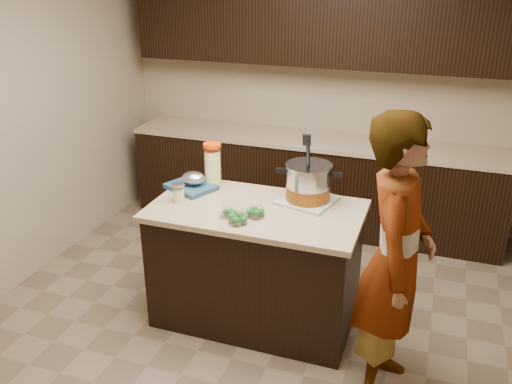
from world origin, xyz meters
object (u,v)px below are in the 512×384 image
stock_pot (308,185)px  person (395,261)px  island (256,264)px  lemonade_pitcher (213,166)px

stock_pot → person: person is taller
island → person: person is taller
island → stock_pot: bearing=36.2°
lemonade_pitcher → person: person is taller
island → lemonade_pitcher: lemonade_pitcher is taller
stock_pot → lemonade_pitcher: stock_pot is taller
stock_pot → lemonade_pitcher: 0.75m
island → stock_pot: size_ratio=3.12×
island → person: (0.98, -0.39, 0.43)m
island → lemonade_pitcher: bearing=147.1°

